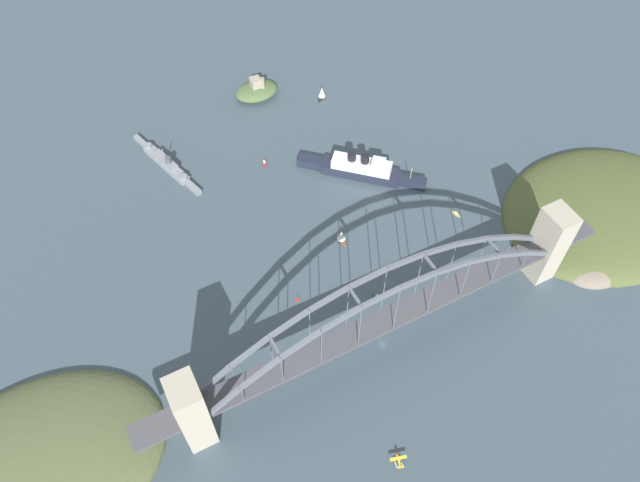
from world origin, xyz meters
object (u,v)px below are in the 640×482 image
(harbor_arch_bridge, at_px, (387,318))
(small_boat_2, at_px, (341,236))
(fort_island_mid_harbor, at_px, (257,90))
(small_boat_3, at_px, (378,297))
(ocean_liner, at_px, (361,169))
(seaplane_taxiing_near_bridge, at_px, (399,460))
(naval_cruiser, at_px, (167,163))
(small_boat_4, at_px, (322,92))
(small_boat_0, at_px, (456,214))
(small_boat_1, at_px, (264,163))
(channel_marker_buoy, at_px, (298,299))

(harbor_arch_bridge, height_order, small_boat_2, harbor_arch_bridge)
(fort_island_mid_harbor, height_order, small_boat_3, fort_island_mid_harbor)
(ocean_liner, distance_m, seaplane_taxiing_near_bridge, 207.24)
(fort_island_mid_harbor, relative_size, seaplane_taxiing_near_bridge, 3.82)
(seaplane_taxiing_near_bridge, bearing_deg, small_boat_3, 65.08)
(naval_cruiser, xyz_separation_m, small_boat_2, (81.34, -120.04, 1.38))
(ocean_liner, relative_size, naval_cruiser, 0.96)
(ocean_liner, height_order, small_boat_4, ocean_liner)
(seaplane_taxiing_near_bridge, xyz_separation_m, small_boat_2, (44.29, 142.67, 2.20))
(small_boat_0, distance_m, small_boat_1, 144.33)
(naval_cruiser, distance_m, small_boat_1, 72.03)
(small_boat_4, bearing_deg, fort_island_mid_harbor, 150.34)
(naval_cruiser, distance_m, small_boat_0, 212.82)
(fort_island_mid_harbor, height_order, small_boat_4, fort_island_mid_harbor)
(ocean_liner, xyz_separation_m, small_boat_3, (-42.96, -97.16, -5.72))
(small_boat_0, bearing_deg, small_boat_4, 99.02)
(seaplane_taxiing_near_bridge, bearing_deg, channel_marker_buoy, 91.34)
(harbor_arch_bridge, bearing_deg, seaplane_taxiing_near_bridge, -114.26)
(harbor_arch_bridge, distance_m, seaplane_taxiing_near_bridge, 74.37)
(small_boat_3, bearing_deg, fort_island_mid_harbor, 86.71)
(harbor_arch_bridge, distance_m, small_boat_2, 85.54)
(naval_cruiser, bearing_deg, small_boat_3, -65.06)
(naval_cruiser, bearing_deg, small_boat_1, -25.42)
(naval_cruiser, xyz_separation_m, channel_marker_buoy, (34.38, -148.90, -1.92))
(ocean_liner, xyz_separation_m, channel_marker_buoy, (-88.17, -74.91, -5.38))
(naval_cruiser, distance_m, small_boat_4, 139.29)
(small_boat_2, relative_size, small_boat_3, 1.16)
(harbor_arch_bridge, relative_size, seaplane_taxiing_near_bridge, 31.72)
(ocean_liner, xyz_separation_m, small_boat_0, (40.14, -63.19, -5.84))
(small_boat_3, bearing_deg, harbor_arch_bridge, -116.34)
(harbor_arch_bridge, height_order, naval_cruiser, harbor_arch_bridge)
(harbor_arch_bridge, height_order, small_boat_4, harbor_arch_bridge)
(harbor_arch_bridge, xyz_separation_m, channel_marker_buoy, (-30.94, 51.06, -29.28))
(seaplane_taxiing_near_bridge, distance_m, small_boat_2, 149.40)
(ocean_liner, bearing_deg, small_boat_2, -131.83)
(small_boat_1, distance_m, channel_marker_buoy, 121.91)
(seaplane_taxiing_near_bridge, xyz_separation_m, small_boat_0, (125.64, 125.54, -1.57))
(ocean_liner, bearing_deg, fort_island_mid_harbor, 104.64)
(small_boat_0, relative_size, small_boat_3, 0.83)
(small_boat_4, bearing_deg, naval_cruiser, -173.03)
(small_boat_1, height_order, small_boat_3, small_boat_1)
(fort_island_mid_harbor, relative_size, channel_marker_buoy, 12.78)
(seaplane_taxiing_near_bridge, distance_m, small_boat_3, 100.98)
(small_boat_1, bearing_deg, channel_marker_buoy, -104.56)
(harbor_arch_bridge, bearing_deg, small_boat_1, 90.10)
(small_boat_2, xyz_separation_m, small_boat_4, (56.91, 136.94, 0.64))
(harbor_arch_bridge, bearing_deg, small_boat_2, 78.67)
(fort_island_mid_harbor, xyz_separation_m, small_boat_3, (-12.32, -214.43, -4.75))
(small_boat_4, relative_size, channel_marker_buoy, 4.02)
(small_boat_0, xyz_separation_m, small_boat_3, (-83.10, -33.97, 0.12))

